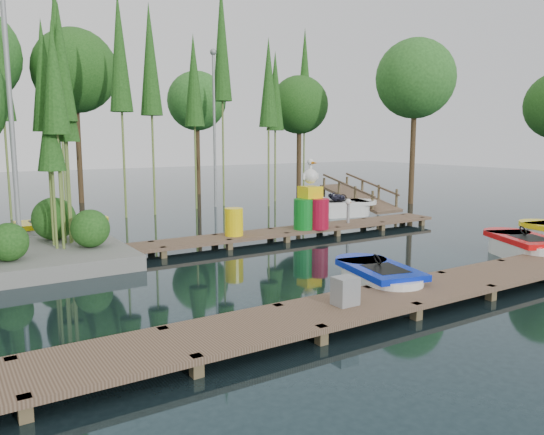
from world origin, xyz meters
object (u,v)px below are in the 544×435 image
utility_cabinet (345,291)px  drum_cluster (312,208)px  boat_blue (379,279)px  boat_red (524,248)px  boat_yellow_far (58,230)px  yellow_barrel (234,222)px

utility_cabinet → drum_cluster: 8.12m
boat_blue → utility_cabinet: size_ratio=5.43×
boat_red → boat_yellow_far: boat_yellow_far is taller
boat_yellow_far → drum_cluster: size_ratio=1.32×
boat_blue → drum_cluster: bearing=79.1°
drum_cluster → boat_red: bearing=-60.9°
boat_yellow_far → yellow_barrel: size_ratio=3.59×
boat_red → utility_cabinet: 7.55m
boat_blue → boat_red: (5.58, 0.21, 0.02)m
utility_cabinet → boat_yellow_far: bearing=104.5°
boat_yellow_far → drum_cluster: bearing=-10.1°
boat_blue → drum_cluster: size_ratio=1.20×
boat_red → yellow_barrel: size_ratio=3.66×
boat_red → yellow_barrel: 8.22m
boat_blue → utility_cabinet: bearing=-137.1°
boat_red → boat_yellow_far: bearing=161.8°
yellow_barrel → boat_blue: bearing=-87.0°
utility_cabinet → drum_cluster: drum_cluster is taller
boat_blue → boat_red: boat_red is taller
yellow_barrel → boat_red: bearing=-44.1°
boat_yellow_far → utility_cabinet: (2.79, -10.80, 0.24)m
utility_cabinet → boat_red: bearing=9.9°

